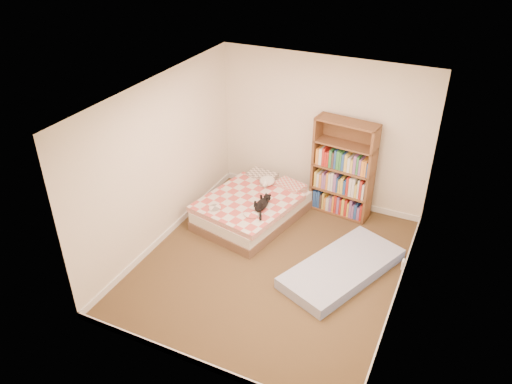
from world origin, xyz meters
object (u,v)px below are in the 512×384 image
at_px(floor_mattress, 342,268).
at_px(white_dog, 267,181).
at_px(bookshelf, 342,180).
at_px(bed, 253,207).
at_px(black_cat, 263,204).

distance_m(floor_mattress, white_dog, 2.06).
relative_size(bookshelf, floor_mattress, 0.89).
height_order(floor_mattress, white_dog, white_dog).
distance_m(bed, black_cat, 0.44).
relative_size(floor_mattress, white_dog, 4.88).
bearing_deg(bookshelf, black_cat, -125.53).
bearing_deg(white_dog, bookshelf, 53.18).
xyz_separation_m(floor_mattress, black_cat, (-1.44, 0.49, 0.40)).
relative_size(bookshelf, black_cat, 2.63).
height_order(bed, floor_mattress, bed).
height_order(bed, white_dog, white_dog).
xyz_separation_m(bed, white_dog, (0.06, 0.43, 0.27)).
relative_size(bed, black_cat, 3.16).
height_order(bookshelf, white_dog, bookshelf).
relative_size(bed, bookshelf, 1.20).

